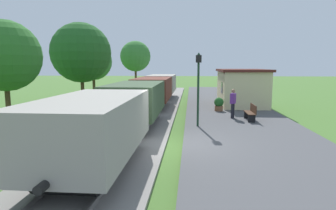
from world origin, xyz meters
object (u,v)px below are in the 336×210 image
Objects in this scene: potted_planter at (219,104)px; tree_field_left at (93,61)px; lamp_post_near at (198,76)px; tree_trackside_mid at (4,56)px; bench_near_hut at (251,112)px; tree_trackside_far at (81,53)px; station_hut at (241,87)px; person_waiting at (233,102)px; freight_train at (146,95)px; tree_field_distant at (135,56)px.

potted_planter is 14.88m from tree_field_left.
lamp_post_near is 0.63× the size of tree_trackside_mid.
tree_trackside_far reaches higher than bench_near_hut.
station_hut is 3.87m from potted_planter.
freight_train is at bearing 14.02° from person_waiting.
tree_field_distant reaches higher than potted_planter.
bench_near_hut is 1.64× the size of potted_planter.
potted_planter is at bearing -36.49° from tree_field_left.
bench_near_hut is at bearing -42.10° from tree_field_left.
tree_trackside_mid is at bearing -176.79° from bench_near_hut.
person_waiting is at bearing -42.60° from tree_field_left.
tree_trackside_far is at bearing -79.61° from tree_field_left.
station_hut reaches higher than person_waiting.
tree_field_distant is (3.17, 21.29, 0.65)m from tree_trackside_mid.
tree_trackside_mid reaches higher than station_hut.
station_hut is 12.97m from tree_trackside_far.
bench_near_hut is 0.22× the size of tree_trackside_far.
person_waiting is at bearing 6.27° from tree_trackside_mid.
station_hut is 14.93m from tree_field_left.
potted_planter is (-0.55, 2.61, -0.46)m from person_waiting.
person_waiting is 1.87× the size of potted_planter.
tree_field_distant is at bearing 73.14° from tree_field_left.
lamp_post_near is (-1.54, -4.99, 2.08)m from potted_planter.
lamp_post_near is at bearing -71.20° from tree_field_distant.
person_waiting is at bearing -64.07° from tree_field_distant.
tree_field_left is (-12.27, 11.28, 2.53)m from person_waiting.
tree_trackside_mid is (-12.83, -1.41, 2.66)m from person_waiting.
lamp_post_near is (3.26, -3.77, 1.41)m from freight_train.
tree_trackside_mid is at bearing -102.75° from tree_trackside_far.
tree_trackside_mid is at bearing -92.54° from tree_field_left.
person_waiting is 0.31× the size of tree_field_left.
tree_field_left reaches higher than bench_near_hut.
lamp_post_near is at bearing -41.27° from tree_trackside_far.
person_waiting is 13.18m from tree_trackside_mid.
station_hut is 0.87× the size of tree_trackside_far.
tree_trackside_far is 5.76m from tree_field_left.
lamp_post_near is 0.66× the size of tree_field_left.
tree_trackside_mid is 0.90× the size of tree_field_distant.
tree_trackside_far is at bearing 152.65° from bench_near_hut.
lamp_post_near is 23.58m from tree_field_distant.
tree_field_distant is (2.60, 8.60, 0.78)m from tree_field_left.
tree_trackside_far is 1.04× the size of tree_field_distant.
station_hut is 3.39× the size of person_waiting.
lamp_post_near is (-2.08, -2.38, 1.62)m from person_waiting.
freight_train is at bearing 130.84° from lamp_post_near.
bench_near_hut is 14.12m from tree_trackside_mid.
tree_field_distant is (-7.58, 22.26, 1.69)m from lamp_post_near.
tree_field_left reaches higher than lamp_post_near.
tree_field_left reaches higher than person_waiting.
tree_field_left is at bearing 100.39° from tree_trackside_far.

